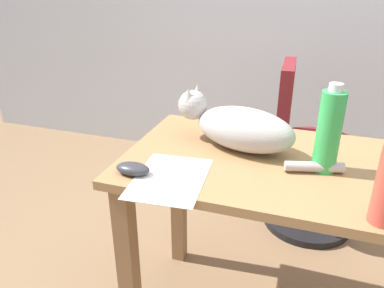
# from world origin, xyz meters

# --- Properties ---
(desk) EXTENTS (1.52, 0.62, 0.73)m
(desk) POSITION_xyz_m (0.00, 0.00, 0.62)
(desk) COLOR #9E7247
(desk) RESTS_ON ground_plane
(office_chair) EXTENTS (0.48, 0.48, 0.91)m
(office_chair) POSITION_xyz_m (-0.16, 0.75, 0.39)
(office_chair) COLOR black
(office_chair) RESTS_ON ground_plane
(cat) EXTENTS (0.59, 0.27, 0.20)m
(cat) POSITION_xyz_m (-0.40, 0.06, 0.82)
(cat) COLOR #B2ADA8
(cat) RESTS_ON desk
(computer_mouse) EXTENTS (0.11, 0.06, 0.04)m
(computer_mouse) POSITION_xyz_m (-0.66, -0.23, 0.75)
(computer_mouse) COLOR #333338
(computer_mouse) RESTS_ON desk
(paper_sheet) EXTENTS (0.23, 0.31, 0.00)m
(paper_sheet) POSITION_xyz_m (-0.54, -0.22, 0.74)
(paper_sheet) COLOR white
(paper_sheet) RESTS_ON desk
(spray_bottle) EXTENTS (0.07, 0.07, 0.28)m
(spray_bottle) POSITION_xyz_m (-0.11, -0.02, 0.87)
(spray_bottle) COLOR green
(spray_bottle) RESTS_ON desk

